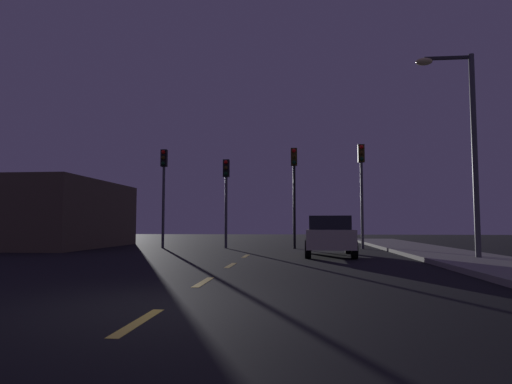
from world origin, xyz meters
TOP-DOWN VIEW (x-y plane):
  - ground_plane at (0.00, 7.00)m, footprint 80.00×80.00m
  - sidewalk_curb_right at (7.50, 7.00)m, footprint 3.00×40.00m
  - lane_stripe_nearest at (0.00, -1.20)m, footprint 0.16×1.60m
  - lane_stripe_second at (0.00, 2.60)m, footprint 0.16×1.60m
  - lane_stripe_third at (0.00, 6.40)m, footprint 0.16×1.60m
  - lane_stripe_fourth at (0.00, 10.20)m, footprint 0.16×1.60m
  - traffic_signal_far_left at (-4.96, 15.66)m, footprint 0.32×0.38m
  - traffic_signal_center_left at (-1.66, 15.66)m, footprint 0.32×0.38m
  - traffic_signal_center_right at (1.82, 15.66)m, footprint 0.32×0.38m
  - traffic_signal_far_right at (5.19, 15.67)m, footprint 0.32×0.38m
  - car_stopped_ahead at (3.19, 10.58)m, footprint 1.94×3.99m
  - street_lamp_right at (7.50, 8.34)m, footprint 1.90×0.36m
  - storefront_left at (-10.29, 15.63)m, footprint 4.59×8.64m

SIDE VIEW (x-z plane):
  - ground_plane at x=0.00m, z-range 0.00..0.00m
  - lane_stripe_nearest at x=0.00m, z-range 0.00..0.01m
  - lane_stripe_second at x=0.00m, z-range 0.00..0.01m
  - lane_stripe_third at x=0.00m, z-range 0.00..0.01m
  - lane_stripe_fourth at x=0.00m, z-range 0.00..0.01m
  - sidewalk_curb_right at x=7.50m, z-range 0.00..0.15m
  - car_stopped_ahead at x=3.19m, z-range 0.01..1.54m
  - storefront_left at x=-10.29m, z-range 0.00..3.47m
  - traffic_signal_center_left at x=-1.66m, z-range 0.93..5.48m
  - traffic_signal_center_right at x=1.82m, z-range 1.01..6.10m
  - traffic_signal_far_left at x=-4.96m, z-range 1.02..6.14m
  - traffic_signal_far_right at x=5.19m, z-range 1.03..6.25m
  - street_lamp_right at x=7.50m, z-range 0.73..7.62m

